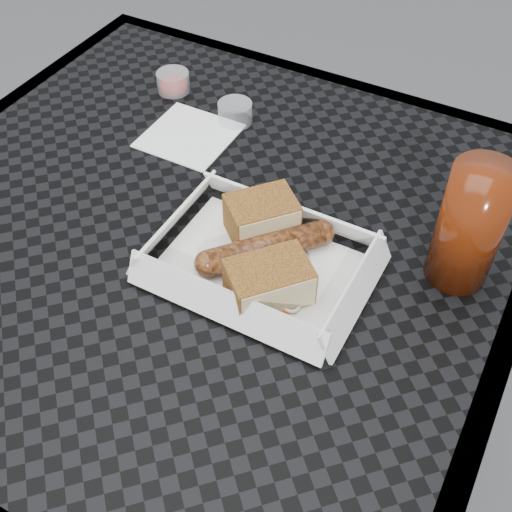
{
  "coord_description": "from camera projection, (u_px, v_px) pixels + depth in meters",
  "views": [
    {
      "loc": [
        0.34,
        -0.46,
        1.3
      ],
      "look_at": [
        0.11,
        -0.03,
        0.78
      ],
      "focal_mm": 45.0,
      "sensor_mm": 36.0,
      "label": 1
    }
  ],
  "objects": [
    {
      "name": "bratwurst",
      "position": [
        266.0,
        248.0,
        0.74
      ],
      "size": [
        0.12,
        0.14,
        0.03
      ],
      "rotation": [
        0.0,
        0.0,
        0.85
      ],
      "color": "brown",
      "rests_on": "food_tray"
    },
    {
      "name": "napkin",
      "position": [
        189.0,
        136.0,
        0.91
      ],
      "size": [
        0.12,
        0.12,
        0.0
      ],
      "primitive_type": "cube",
      "rotation": [
        0.0,
        0.0,
        0.0
      ],
      "color": "white",
      "rests_on": "patio_table"
    },
    {
      "name": "patio_table",
      "position": [
        195.0,
        264.0,
        0.85
      ],
      "size": [
        0.8,
        0.8,
        0.74
      ],
      "color": "black",
      "rests_on": "ground"
    },
    {
      "name": "food_tray",
      "position": [
        260.0,
        267.0,
        0.74
      ],
      "size": [
        0.22,
        0.15,
        0.0
      ],
      "primitive_type": "cube",
      "color": "white",
      "rests_on": "patio_table"
    },
    {
      "name": "condiment_cup_empty",
      "position": [
        235.0,
        112.0,
        0.93
      ],
      "size": [
        0.05,
        0.05,
        0.03
      ],
      "primitive_type": "cylinder",
      "color": "silver",
      "rests_on": "patio_table"
    },
    {
      "name": "ground",
      "position": [
        217.0,
        477.0,
        1.34
      ],
      "size": [
        60.0,
        60.0,
        0.0
      ],
      "primitive_type": "plane",
      "color": "#535356",
      "rests_on": "ground"
    },
    {
      "name": "condiment_cup_sauce",
      "position": [
        173.0,
        82.0,
        0.98
      ],
      "size": [
        0.05,
        0.05,
        0.03
      ],
      "primitive_type": "cylinder",
      "color": "maroon",
      "rests_on": "patio_table"
    },
    {
      "name": "veg_garnish",
      "position": [
        284.0,
        302.0,
        0.7
      ],
      "size": [
        0.03,
        0.03,
        0.0
      ],
      "color": "#FE3C0B",
      "rests_on": "food_tray"
    },
    {
      "name": "bread_far",
      "position": [
        269.0,
        281.0,
        0.7
      ],
      "size": [
        0.1,
        0.11,
        0.05
      ],
      "primitive_type": "cube",
      "rotation": [
        0.0,
        0.0,
        0.85
      ],
      "color": "brown",
      "rests_on": "food_tray"
    },
    {
      "name": "drink_glass",
      "position": [
        470.0,
        226.0,
        0.68
      ],
      "size": [
        0.07,
        0.07,
        0.15
      ],
      "primitive_type": "cylinder",
      "color": "#4F1906",
      "rests_on": "patio_table"
    },
    {
      "name": "bread_near",
      "position": [
        262.0,
        217.0,
        0.76
      ],
      "size": [
        0.1,
        0.1,
        0.05
      ],
      "primitive_type": "cube",
      "rotation": [
        0.0,
        0.0,
        0.85
      ],
      "color": "brown",
      "rests_on": "food_tray"
    }
  ]
}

